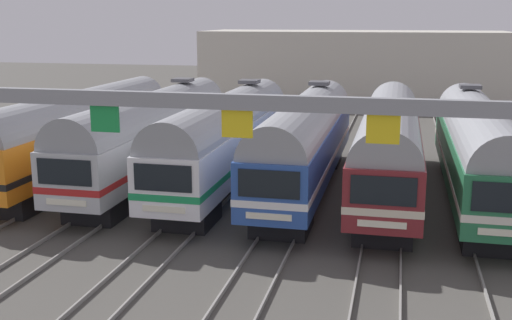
# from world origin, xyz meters

# --- Properties ---
(ground_plane) EXTENTS (160.00, 160.00, 0.00)m
(ground_plane) POSITION_xyz_m (0.00, 0.00, 0.00)
(ground_plane) COLOR #4C4944
(track_bed) EXTENTS (21.80, 70.00, 0.15)m
(track_bed) POSITION_xyz_m (0.00, 17.00, 0.07)
(track_bed) COLOR gray
(track_bed) RESTS_ON ground
(commuter_train_orange) EXTENTS (2.88, 18.06, 4.77)m
(commuter_train_orange) POSITION_xyz_m (-10.15, -0.01, 2.69)
(commuter_train_orange) COLOR orange
(commuter_train_orange) RESTS_ON ground
(commuter_train_stainless) EXTENTS (2.88, 18.06, 5.05)m
(commuter_train_stainless) POSITION_xyz_m (-6.09, -0.00, 2.69)
(commuter_train_stainless) COLOR #B2B5BA
(commuter_train_stainless) RESTS_ON ground
(commuter_train_white) EXTENTS (2.88, 18.06, 5.05)m
(commuter_train_white) POSITION_xyz_m (-2.03, -0.00, 2.69)
(commuter_train_white) COLOR white
(commuter_train_white) RESTS_ON ground
(commuter_train_blue) EXTENTS (2.88, 18.06, 5.05)m
(commuter_train_blue) POSITION_xyz_m (2.03, -0.00, 2.69)
(commuter_train_blue) COLOR #284C9E
(commuter_train_blue) RESTS_ON ground
(commuter_train_maroon) EXTENTS (2.88, 18.06, 4.77)m
(commuter_train_maroon) POSITION_xyz_m (6.09, -0.01, 2.69)
(commuter_train_maroon) COLOR maroon
(commuter_train_maroon) RESTS_ON ground
(commuter_train_green) EXTENTS (2.88, 18.06, 5.05)m
(commuter_train_green) POSITION_xyz_m (10.15, -0.00, 2.69)
(commuter_train_green) COLOR #236B42
(commuter_train_green) RESTS_ON ground
(catenary_gantry) EXTENTS (25.54, 0.44, 6.97)m
(catenary_gantry) POSITION_xyz_m (0.00, -13.50, 5.35)
(catenary_gantry) COLOR gray
(catenary_gantry) RESTS_ON ground
(maintenance_building) EXTENTS (29.63, 10.00, 7.23)m
(maintenance_building) POSITION_xyz_m (1.67, 34.52, 3.62)
(maintenance_building) COLOR beige
(maintenance_building) RESTS_ON ground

